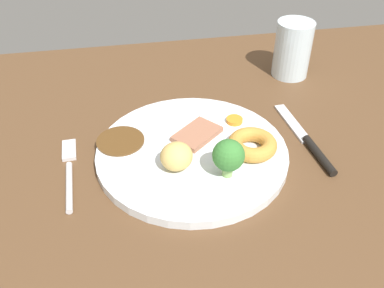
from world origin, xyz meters
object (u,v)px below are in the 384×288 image
Objects in this scene: roast_potato_left at (177,156)px; carrot_coin_front at (234,120)px; water_glass at (293,49)px; fork at (69,171)px; dinner_plate at (192,153)px; broccoli_floret at (228,156)px; meat_slice_main at (197,134)px; yorkshire_pudding at (252,144)px; knife at (309,142)px.

roast_potato_left reaches higher than carrot_coin_front.
roast_potato_left is 0.43× the size of water_glass.
fork is at bearing -166.89° from carrot_coin_front.
dinner_plate is 8.38cm from broccoli_floret.
water_glass is (21.70, 18.20, 3.47)cm from meat_slice_main.
carrot_coin_front is 26.39cm from fork.
water_glass is at bearing 57.79° from yorkshire_pudding.
broccoli_floret is (2.41, -9.30, 2.97)cm from meat_slice_main.
knife is 22.67cm from water_glass.
meat_slice_main is 10.06cm from broccoli_floret.
broccoli_floret is at bearing -59.38° from dinner_plate.
meat_slice_main is at bearing 104.50° from broccoli_floret.
meat_slice_main is 0.38× the size of knife.
roast_potato_left reaches higher than meat_slice_main.
yorkshire_pudding is 7.00cm from broccoli_floret.
broccoli_floret is 16.14cm from knife.
yorkshire_pudding is at bearing 8.59° from roast_potato_left.
broccoli_floret is (-4.17, -11.94, 3.05)cm from carrot_coin_front.
knife is at bearing -11.46° from meat_slice_main.
carrot_coin_front is (7.90, 5.63, 1.02)cm from dinner_plate.
knife is at bearing -102.78° from water_glass.
carrot_coin_front is at bearing -134.17° from water_glass.
yorkshire_pudding is 1.57× the size of roast_potato_left.
dinner_plate is at bearing 120.62° from broccoli_floret.
broccoli_floret reaches higher than carrot_coin_front.
dinner_plate is 10.76× the size of carrot_coin_front.
knife is at bearing -30.57° from carrot_coin_front.
knife is at bearing -92.65° from fork.
broccoli_floret is 0.54× the size of water_glass.
carrot_coin_front reaches higher than fork.
carrot_coin_front is at bearing 21.83° from meat_slice_main.
water_glass is (4.90, 21.61, 4.82)cm from knife.
yorkshire_pudding is 0.68× the size of water_glass.
meat_slice_main is 0.68× the size of water_glass.
broccoli_floret is at bearing -136.74° from yorkshire_pudding.
broccoli_floret reaches higher than meat_slice_main.
dinner_plate is at bearing 84.09° from knife.
water_glass is (15.12, 15.57, 3.55)cm from carrot_coin_front.
broccoli_floret reaches higher than knife.
carrot_coin_front is 13.01cm from broccoli_floret.
knife reaches higher than fork.
carrot_coin_front is at bearing 35.50° from dinner_plate.
fork is at bearing 176.91° from yorkshire_pudding.
roast_potato_left is (-11.34, -1.71, 0.85)cm from yorkshire_pudding.
roast_potato_left is (-4.11, -6.48, 1.55)cm from meat_slice_main.
roast_potato_left is 7.25cm from broccoli_floret.
roast_potato_left is 14.14cm from carrot_coin_front.
roast_potato_left is 0.81× the size of broccoli_floret.
fork is 46.39cm from water_glass.
knife is at bearing -1.28° from dinner_plate.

